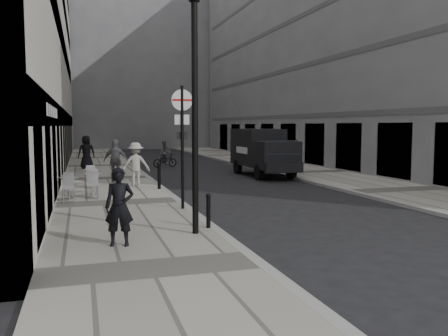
{
  "coord_description": "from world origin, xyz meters",
  "views": [
    {
      "loc": [
        -3.14,
        -5.62,
        2.67
      ],
      "look_at": [
        0.92,
        7.87,
        1.4
      ],
      "focal_mm": 38.0,
      "sensor_mm": 36.0,
      "label": 1
    }
  ],
  "objects_px": {
    "walking_man": "(119,207)",
    "panel_van": "(262,150)",
    "sign_post": "(182,131)",
    "cyclist": "(165,157)",
    "lamppost": "(195,99)"
  },
  "relations": [
    {
      "from": "lamppost",
      "to": "cyclist",
      "type": "height_order",
      "value": "lamppost"
    },
    {
      "from": "sign_post",
      "to": "lamppost",
      "type": "xyz_separation_m",
      "value": [
        -0.4,
        -3.39,
        0.76
      ]
    },
    {
      "from": "sign_post",
      "to": "panel_van",
      "type": "relative_size",
      "value": 0.71
    },
    {
      "from": "walking_man",
      "to": "sign_post",
      "type": "distance_m",
      "value": 4.87
    },
    {
      "from": "walking_man",
      "to": "cyclist",
      "type": "height_order",
      "value": "walking_man"
    },
    {
      "from": "panel_van",
      "to": "cyclist",
      "type": "bearing_deg",
      "value": 121.08
    },
    {
      "from": "walking_man",
      "to": "panel_van",
      "type": "xyz_separation_m",
      "value": [
        8.4,
        13.26,
        0.44
      ]
    },
    {
      "from": "walking_man",
      "to": "sign_post",
      "type": "xyz_separation_m",
      "value": [
        2.21,
        4.05,
        1.56
      ]
    },
    {
      "from": "walking_man",
      "to": "lamppost",
      "type": "relative_size",
      "value": 0.29
    },
    {
      "from": "walking_man",
      "to": "panel_van",
      "type": "distance_m",
      "value": 15.71
    },
    {
      "from": "walking_man",
      "to": "sign_post",
      "type": "relative_size",
      "value": 0.45
    },
    {
      "from": "sign_post",
      "to": "cyclist",
      "type": "xyz_separation_m",
      "value": [
        2.16,
        15.9,
        -1.84
      ]
    },
    {
      "from": "walking_man",
      "to": "sign_post",
      "type": "bearing_deg",
      "value": 72.61
    },
    {
      "from": "walking_man",
      "to": "cyclist",
      "type": "bearing_deg",
      "value": 88.84
    },
    {
      "from": "walking_man",
      "to": "panel_van",
      "type": "bearing_deg",
      "value": 68.81
    }
  ]
}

